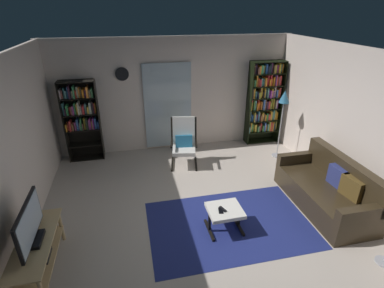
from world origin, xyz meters
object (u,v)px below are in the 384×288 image
at_px(ottoman, 225,212).
at_px(wall_clock, 122,74).
at_px(cell_phone, 221,211).
at_px(tv_stand, 38,252).
at_px(bookshelf_near_tv, 81,115).
at_px(leather_sofa, 328,190).
at_px(bookshelf_near_sofa, 264,100).
at_px(television, 30,225).
at_px(lounge_armchair, 184,140).
at_px(floor_lamp_by_shelf, 284,102).
at_px(tv_remote, 223,209).

relative_size(ottoman, wall_clock, 1.82).
bearing_deg(cell_phone, tv_stand, -162.56).
relative_size(bookshelf_near_tv, leather_sofa, 0.96).
distance_m(bookshelf_near_sofa, cell_phone, 3.70).
relative_size(television, bookshelf_near_sofa, 0.43).
distance_m(tv_stand, ottoman, 2.60).
distance_m(lounge_armchair, cell_phone, 2.31).
relative_size(television, wall_clock, 3.01).
bearing_deg(television, ottoman, 6.41).
height_order(bookshelf_near_sofa, floor_lamp_by_shelf, bookshelf_near_sofa).
height_order(tv_remote, cell_phone, tv_remote).
xyz_separation_m(tv_stand, lounge_armchair, (2.39, 2.56, 0.18)).
xyz_separation_m(bookshelf_near_tv, lounge_armchair, (2.12, -0.70, -0.51)).
bearing_deg(bookshelf_near_tv, television, -94.77).
xyz_separation_m(television, lounge_armchair, (2.39, 2.56, -0.26)).
relative_size(tv_stand, bookshelf_near_sofa, 0.63).
distance_m(bookshelf_near_sofa, leather_sofa, 2.89).
height_order(ottoman, tv_remote, tv_remote).
bearing_deg(tv_remote, ottoman, -3.81).
relative_size(bookshelf_near_tv, cell_phone, 12.81).
distance_m(television, tv_remote, 2.59).
height_order(lounge_armchair, cell_phone, lounge_armchair).
distance_m(lounge_armchair, ottoman, 2.29).
height_order(tv_stand, bookshelf_near_sofa, bookshelf_near_sofa).
bearing_deg(lounge_armchair, leather_sofa, -44.62).
distance_m(television, floor_lamp_by_shelf, 5.18).
xyz_separation_m(bookshelf_near_tv, wall_clock, (0.94, 0.14, 0.81)).
bearing_deg(bookshelf_near_tv, wall_clock, 8.52).
bearing_deg(lounge_armchair, cell_phone, -87.25).
bearing_deg(bookshelf_near_sofa, ottoman, -123.26).
bearing_deg(floor_lamp_by_shelf, tv_remote, -133.59).
relative_size(bookshelf_near_sofa, ottoman, 3.85).
relative_size(tv_remote, cell_phone, 1.03).
height_order(tv_stand, wall_clock, wall_clock).
xyz_separation_m(bookshelf_near_sofa, wall_clock, (-3.32, 0.13, 0.76)).
height_order(cell_phone, wall_clock, wall_clock).
xyz_separation_m(ottoman, floor_lamp_by_shelf, (1.98, 2.11, 0.98)).
bearing_deg(ottoman, wall_clock, 113.69).
xyz_separation_m(leather_sofa, ottoman, (-1.92, -0.19, 0.01)).
height_order(television, leather_sofa, television).
distance_m(leather_sofa, floor_lamp_by_shelf, 2.16).
bearing_deg(floor_lamp_by_shelf, leather_sofa, -91.96).
height_order(ottoman, wall_clock, wall_clock).
bearing_deg(lounge_armchair, tv_remote, -86.21).
distance_m(television, wall_clock, 3.76).
bearing_deg(television, wall_clock, 70.32).
bearing_deg(wall_clock, cell_phone, -67.75).
bearing_deg(cell_phone, leather_sofa, 18.14).
distance_m(television, lounge_armchair, 3.51).
relative_size(lounge_armchair, ottoman, 1.94).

